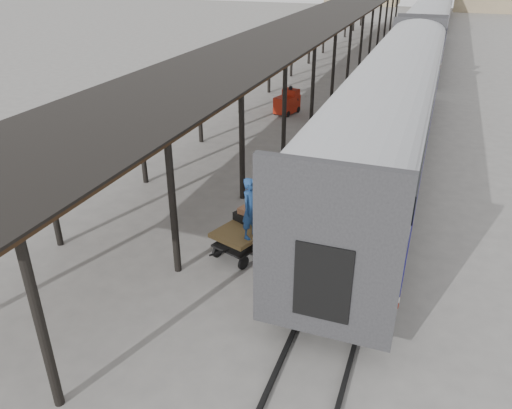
{
  "coord_description": "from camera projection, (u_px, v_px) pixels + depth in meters",
  "views": [
    {
      "loc": [
        4.81,
        -12.33,
        8.09
      ],
      "look_at": [
        0.46,
        -0.5,
        1.7
      ],
      "focal_mm": 35.0,
      "sensor_mm": 36.0,
      "label": 1
    }
  ],
  "objects": [
    {
      "name": "train",
      "position": [
        428.0,
        25.0,
        41.55
      ],
      "size": [
        3.45,
        76.01,
        4.01
      ],
      "color": "silver",
      "rests_on": "ground"
    },
    {
      "name": "suitcase_stack",
      "position": [
        254.0,
        215.0,
        15.03
      ],
      "size": [
        1.47,
        1.16,
        0.42
      ],
      "rotation": [
        0.0,
        0.0,
        -0.33
      ],
      "color": "#3B3B3E",
      "rests_on": "baggage_cart"
    },
    {
      "name": "luggage_tug",
      "position": [
        287.0,
        103.0,
        27.71
      ],
      "size": [
        1.25,
        1.66,
        1.31
      ],
      "rotation": [
        0.0,
        0.0,
        -0.26
      ],
      "color": "maroon",
      "rests_on": "ground"
    },
    {
      "name": "porter",
      "position": [
        251.0,
        208.0,
        13.78
      ],
      "size": [
        0.59,
        0.75,
        1.8
      ],
      "primitive_type": "imported",
      "rotation": [
        0.0,
        0.0,
        1.29
      ],
      "color": "navy",
      "rests_on": "baggage_cart"
    },
    {
      "name": "ground",
      "position": [
        248.0,
        244.0,
        15.45
      ],
      "size": [
        160.0,
        160.0,
        0.0
      ],
      "primitive_type": "plane",
      "color": "slate",
      "rests_on": "ground"
    },
    {
      "name": "baggage_cart",
      "position": [
        251.0,
        231.0,
        14.91
      ],
      "size": [
        1.96,
        2.67,
        0.86
      ],
      "rotation": [
        0.0,
        0.0,
        -0.33
      ],
      "color": "brown",
      "rests_on": "ground"
    },
    {
      "name": "pedestrian",
      "position": [
        291.0,
        99.0,
        27.79
      ],
      "size": [
        0.91,
        0.44,
        1.52
      ],
      "primitive_type": "imported",
      "rotation": [
        0.0,
        0.0,
        3.22
      ],
      "color": "black",
      "rests_on": "ground"
    },
    {
      "name": "canopy",
      "position": [
        325.0,
        18.0,
        34.78
      ],
      "size": [
        4.9,
        64.3,
        4.15
      ],
      "color": "#422B19",
      "rests_on": "ground"
    },
    {
      "name": "rails",
      "position": [
        424.0,
        57.0,
        42.91
      ],
      "size": [
        1.54,
        150.0,
        0.12
      ],
      "color": "black",
      "rests_on": "ground"
    }
  ]
}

